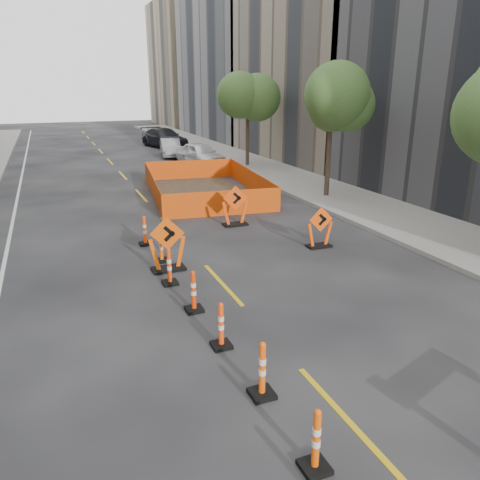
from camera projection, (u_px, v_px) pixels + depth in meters
name	position (u px, v px, depth m)	size (l,w,h in m)	color
ground_plane	(289.00, 357.00, 9.64)	(140.00, 140.00, 0.00)	black
sidewalk_right	(336.00, 195.00, 23.38)	(4.00, 90.00, 0.15)	gray
bld_right_c	(346.00, 61.00, 34.43)	(12.00, 16.00, 14.00)	gray
bld_right_d	(256.00, 37.00, 47.91)	(12.00, 18.00, 20.00)	gray
bld_right_e	(202.00, 65.00, 64.71)	(12.00, 14.00, 16.00)	tan
tree_r_b	(332.00, 103.00, 21.76)	(2.80, 2.80, 5.95)	#382B1E
tree_r_c	(248.00, 98.00, 30.56)	(2.80, 2.80, 5.95)	#382B1E
channelizer_1	(316.00, 440.00, 6.65)	(0.41, 0.41, 1.04)	#E85009
channelizer_2	(262.00, 369.00, 8.25)	(0.43, 0.43, 1.10)	#EE4F0A
channelizer_3	(221.00, 325.00, 9.83)	(0.41, 0.41, 1.04)	#FF400A
channelizer_4	(194.00, 291.00, 11.42)	(0.42, 0.42, 1.07)	red
channelizer_5	(169.00, 266.00, 12.98)	(0.42, 0.42, 1.06)	#ED3C09
channelizer_6	(161.00, 246.00, 14.66)	(0.40, 0.40, 1.03)	#FC590A
channelizer_7	(145.00, 230.00, 16.22)	(0.41, 0.41, 1.05)	#EF440A
chevron_sign_left	(167.00, 244.00, 13.88)	(1.12, 0.67, 1.67)	#E04E09
chevron_sign_center	(235.00, 206.00, 18.42)	(1.07, 0.64, 1.61)	#F1440A
chevron_sign_right	(320.00, 227.00, 15.94)	(0.95, 0.57, 1.43)	#F4490A
safety_fence	(203.00, 184.00, 23.85)	(5.13, 8.73, 1.09)	#F05C0C
parked_car_near	(200.00, 154.00, 32.32)	(1.86, 4.62, 1.57)	white
parked_car_mid	(171.00, 148.00, 36.42)	(1.44, 4.13, 1.36)	gray
parked_car_far	(164.00, 138.00, 41.85)	(2.33, 5.74, 1.67)	black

